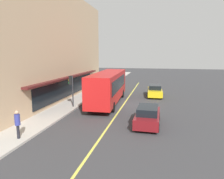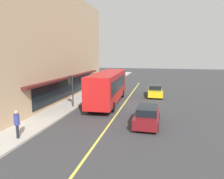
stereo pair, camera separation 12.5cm
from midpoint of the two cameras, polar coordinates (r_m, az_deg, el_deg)
The scene contains 9 objects.
ground at distance 23.37m, azimuth 3.45°, elevation -3.98°, with size 120.00×120.00×0.00m, color #38383A.
sidewalk at distance 24.88m, azimuth -9.60°, elevation -3.08°, with size 80.00×2.63×0.15m, color #B2ADA3.
lane_centre_stripe at distance 23.37m, azimuth 3.45°, elevation -3.97°, with size 36.00×0.16×0.01m, color #D8D14C.
storefront_building at distance 28.67m, azimuth -22.41°, elevation 10.92°, with size 26.33×12.01×12.99m.
bus at distance 23.33m, azimuth -0.83°, elevation 0.99°, with size 11.22×2.94×3.50m.
traffic_light at distance 21.58m, azimuth -11.00°, elevation 1.57°, with size 0.30×0.52×3.20m.
car_yellow at distance 27.92m, azimuth 11.80°, elevation -0.36°, with size 4.39×2.03×1.52m.
car_maroon at distance 16.63m, azimuth 9.82°, elevation -7.13°, with size 4.33×1.93×1.52m.
pedestrian_waiting at distance 14.68m, azimuth -24.40°, elevation -7.97°, with size 0.34×0.34×1.86m.
Camera 2 is at (-22.40, -3.71, 5.51)m, focal length 33.38 mm.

